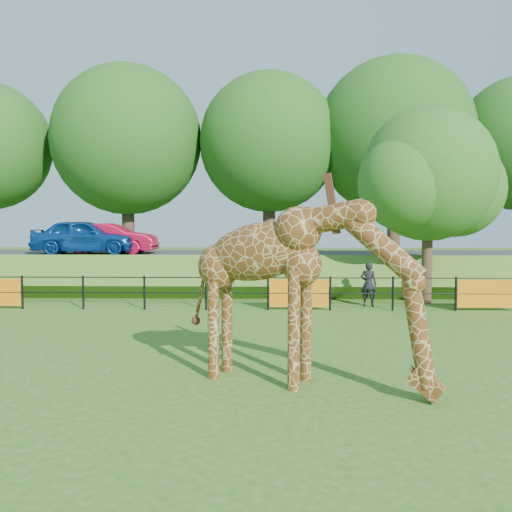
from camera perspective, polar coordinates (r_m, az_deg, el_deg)
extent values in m
plane|color=#305D17|center=(10.84, -9.86, -12.25)|extent=(90.00, 90.00, 0.00)
cube|color=#305D17|center=(25.90, -3.16, -1.26)|extent=(40.00, 9.00, 1.30)
cube|color=#323335|center=(24.35, -3.45, 0.08)|extent=(40.00, 5.00, 0.12)
imported|color=#144EA7|center=(25.22, -16.74, 1.87)|extent=(4.42, 1.96, 1.48)
imported|color=red|center=(25.32, -14.31, 1.71)|extent=(3.98, 1.51, 1.29)
imported|color=black|center=(19.50, 11.19, -2.76)|extent=(0.64, 0.54, 1.50)
cylinder|color=#352918|center=(20.58, 16.73, -0.13)|extent=(0.36, 0.36, 3.20)
sphere|color=#205216|center=(20.59, 16.89, 7.85)|extent=(4.60, 4.60, 4.60)
sphere|color=#205216|center=(21.55, 19.34, 6.39)|extent=(3.45, 3.45, 3.45)
sphere|color=#205216|center=(19.67, 14.80, 7.07)|extent=(3.22, 3.22, 3.22)
cylinder|color=#352918|center=(33.20, -12.65, 3.00)|extent=(0.70, 0.70, 5.00)
sphere|color=#124312|center=(33.47, -12.78, 11.26)|extent=(8.40, 8.40, 8.40)
cylinder|color=#352918|center=(32.21, 1.31, 3.07)|extent=(0.70, 0.70, 5.00)
sphere|color=#124312|center=(32.47, 1.32, 11.29)|extent=(7.80, 7.80, 7.80)
cylinder|color=#352918|center=(32.95, 13.59, 2.98)|extent=(0.70, 0.70, 5.00)
sphere|color=#124312|center=(33.23, 13.73, 11.49)|extent=(8.80, 8.80, 8.80)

